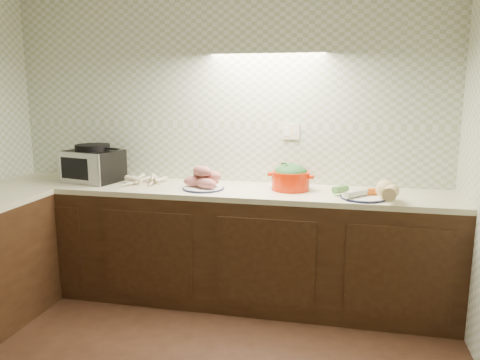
% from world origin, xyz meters
% --- Properties ---
extents(room, '(3.60, 3.60, 2.60)m').
position_xyz_m(room, '(0.00, 0.00, 1.63)').
color(room, black).
rests_on(room, ground).
extents(counter, '(3.60, 3.60, 0.90)m').
position_xyz_m(counter, '(-0.68, 0.68, 0.45)').
color(counter, black).
rests_on(counter, ground).
extents(toaster_oven, '(0.50, 0.42, 0.31)m').
position_xyz_m(toaster_oven, '(-1.05, 1.54, 1.04)').
color(toaster_oven, black).
rests_on(toaster_oven, counter).
extents(parsnip_pile, '(0.37, 0.29, 0.07)m').
position_xyz_m(parsnip_pile, '(-0.59, 1.49, 0.93)').
color(parsnip_pile, beige).
rests_on(parsnip_pile, counter).
extents(sweet_potato_plate, '(0.33, 0.32, 0.18)m').
position_xyz_m(sweet_potato_plate, '(-0.07, 1.44, 0.97)').
color(sweet_potato_plate, '#131738').
rests_on(sweet_potato_plate, counter).
extents(onion_bowl, '(0.13, 0.13, 0.10)m').
position_xyz_m(onion_bowl, '(-0.09, 1.62, 0.94)').
color(onion_bowl, black).
rests_on(onion_bowl, counter).
extents(dutch_oven, '(0.36, 0.33, 0.20)m').
position_xyz_m(dutch_oven, '(0.58, 1.55, 1.00)').
color(dutch_oven, red).
rests_on(dutch_oven, counter).
extents(veg_plate, '(0.48, 0.35, 0.14)m').
position_xyz_m(veg_plate, '(1.17, 1.36, 0.95)').
color(veg_plate, '#131738').
rests_on(veg_plate, counter).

